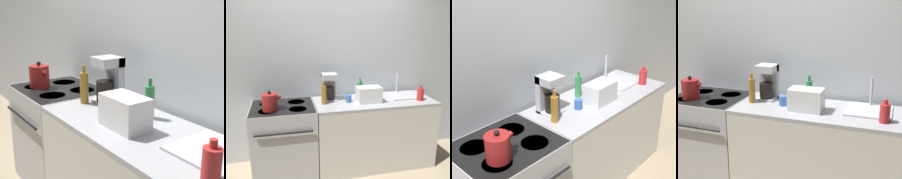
% 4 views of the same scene
% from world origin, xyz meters
% --- Properties ---
extents(wall_back, '(8.00, 0.05, 2.60)m').
position_xyz_m(wall_back, '(0.00, 0.73, 1.30)').
color(wall_back, silver).
rests_on(wall_back, ground_plane).
extents(counter_block, '(1.56, 0.65, 0.90)m').
position_xyz_m(counter_block, '(0.56, 0.33, 0.45)').
color(counter_block, silver).
rests_on(counter_block, ground_plane).
extents(kettle, '(0.22, 0.18, 0.24)m').
position_xyz_m(kettle, '(-0.76, 0.22, 1.00)').
color(kettle, maroon).
rests_on(kettle, stove).
extents(toaster, '(0.30, 0.19, 0.20)m').
position_xyz_m(toaster, '(0.46, 0.25, 1.01)').
color(toaster, white).
rests_on(toaster, counter_block).
extents(coffee_maker, '(0.19, 0.19, 0.35)m').
position_xyz_m(coffee_maker, '(-0.01, 0.47, 1.08)').
color(coffee_maker, '#B7B7BC').
rests_on(coffee_maker, counter_block).
extents(sink_tray, '(0.41, 0.39, 0.28)m').
position_xyz_m(sink_tray, '(0.99, 0.43, 0.92)').
color(sink_tray, '#B7B7BC').
rests_on(sink_tray, counter_block).
extents(bottle_red, '(0.08, 0.08, 0.20)m').
position_xyz_m(bottle_red, '(1.14, 0.18, 0.99)').
color(bottle_red, '#B72828').
rests_on(bottle_red, counter_block).
extents(bottle_amber, '(0.06, 0.06, 0.29)m').
position_xyz_m(bottle_amber, '(-0.11, 0.31, 1.03)').
color(bottle_amber, '#9E6B23').
rests_on(bottle_amber, counter_block).
extents(bottle_green, '(0.06, 0.06, 0.27)m').
position_xyz_m(bottle_green, '(0.41, 0.49, 1.02)').
color(bottle_green, '#338C47').
rests_on(bottle_green, counter_block).
extents(cup_blue, '(0.07, 0.07, 0.09)m').
position_xyz_m(cup_blue, '(0.21, 0.31, 0.95)').
color(cup_blue, '#3860B2').
rests_on(cup_blue, counter_block).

